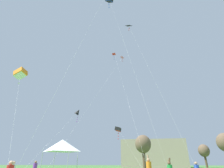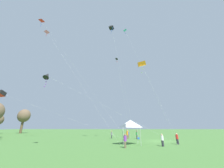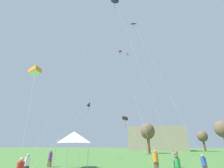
{
  "view_description": "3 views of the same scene",
  "coord_description": "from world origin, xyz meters",
  "px_view_note": "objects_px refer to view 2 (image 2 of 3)",
  "views": [
    {
      "loc": [
        2.81,
        -10.86,
        1.49
      ],
      "look_at": [
        -0.18,
        8.24,
        10.22
      ],
      "focal_mm": 28.0,
      "sensor_mm": 36.0,
      "label": 1
    },
    {
      "loc": [
        -25.46,
        8.63,
        2.59
      ],
      "look_at": [
        -1.55,
        8.95,
        10.74
      ],
      "focal_mm": 20.0,
      "sensor_mm": 36.0,
      "label": 2
    },
    {
      "loc": [
        2.62,
        -9.45,
        2.3
      ],
      "look_at": [
        -2.13,
        13.12,
        11.61
      ],
      "focal_mm": 24.0,
      "sensor_mm": 36.0,
      "label": 3
    }
  ],
  "objects_px": {
    "person_grey_shirt": "(112,134)",
    "kite_black_delta_6": "(117,60)",
    "kite_orange_box_2": "(142,64)",
    "kite_black_box_7": "(111,28)",
    "kite_pink_delta_3": "(47,33)",
    "person_purple_shirt": "(125,140)",
    "cooler_box": "(138,138)",
    "kite_black_diamond_5": "(47,76)",
    "person_white_shirt": "(162,140)",
    "person_red_shirt": "(177,138)",
    "kite_cyan_delta_4": "(125,31)",
    "festival_tent": "(130,124)",
    "person_blue_shirt": "(128,134)",
    "person_orange_shirt": "(127,134)",
    "kite_black_box_0": "(0,94)",
    "person_green_shirt": "(137,134)",
    "kite_red_delta_1": "(42,22)"
  },
  "relations": [
    {
      "from": "person_orange_shirt",
      "to": "kite_cyan_delta_4",
      "type": "relative_size",
      "value": 0.08
    },
    {
      "from": "cooler_box",
      "to": "kite_orange_box_2",
      "type": "bearing_deg",
      "value": 174.27
    },
    {
      "from": "festival_tent",
      "to": "person_blue_shirt",
      "type": "relative_size",
      "value": 2.29
    },
    {
      "from": "person_grey_shirt",
      "to": "person_white_shirt",
      "type": "bearing_deg",
      "value": 39.03
    },
    {
      "from": "person_purple_shirt",
      "to": "person_orange_shirt",
      "type": "bearing_deg",
      "value": 75.39
    },
    {
      "from": "festival_tent",
      "to": "kite_pink_delta_3",
      "type": "xyz_separation_m",
      "value": [
        4.37,
        19.21,
        21.84
      ]
    },
    {
      "from": "kite_orange_box_2",
      "to": "kite_black_box_7",
      "type": "bearing_deg",
      "value": 24.99
    },
    {
      "from": "person_green_shirt",
      "to": "person_orange_shirt",
      "type": "bearing_deg",
      "value": 161.27
    },
    {
      "from": "person_green_shirt",
      "to": "person_blue_shirt",
      "type": "xyz_separation_m",
      "value": [
        2.25,
        1.63,
        -0.04
      ]
    },
    {
      "from": "person_red_shirt",
      "to": "person_grey_shirt",
      "type": "distance_m",
      "value": 14.3
    },
    {
      "from": "person_green_shirt",
      "to": "kite_black_delta_6",
      "type": "distance_m",
      "value": 18.3
    },
    {
      "from": "person_grey_shirt",
      "to": "person_purple_shirt",
      "type": "relative_size",
      "value": 1.06
    },
    {
      "from": "person_blue_shirt",
      "to": "festival_tent",
      "type": "bearing_deg",
      "value": 53.69
    },
    {
      "from": "kite_pink_delta_3",
      "to": "kite_black_delta_6",
      "type": "distance_m",
      "value": 18.74
    },
    {
      "from": "person_grey_shirt",
      "to": "kite_black_delta_6",
      "type": "xyz_separation_m",
      "value": [
        -3.26,
        -1.39,
        17.63
      ]
    },
    {
      "from": "cooler_box",
      "to": "kite_orange_box_2",
      "type": "xyz_separation_m",
      "value": [
        -13.68,
        1.37,
        10.49
      ]
    },
    {
      "from": "kite_cyan_delta_4",
      "to": "person_white_shirt",
      "type": "bearing_deg",
      "value": -153.47
    },
    {
      "from": "cooler_box",
      "to": "person_orange_shirt",
      "type": "relative_size",
      "value": 0.27
    },
    {
      "from": "kite_black_box_0",
      "to": "kite_cyan_delta_4",
      "type": "xyz_separation_m",
      "value": [
        3.11,
        -25.07,
        17.66
      ]
    },
    {
      "from": "cooler_box",
      "to": "kite_black_diamond_5",
      "type": "height_order",
      "value": "kite_black_diamond_5"
    },
    {
      "from": "kite_black_box_7",
      "to": "person_white_shirt",
      "type": "bearing_deg",
      "value": -128.49
    },
    {
      "from": "person_grey_shirt",
      "to": "person_blue_shirt",
      "type": "height_order",
      "value": "person_grey_shirt"
    },
    {
      "from": "person_red_shirt",
      "to": "person_blue_shirt",
      "type": "height_order",
      "value": "person_red_shirt"
    },
    {
      "from": "festival_tent",
      "to": "person_blue_shirt",
      "type": "height_order",
      "value": "festival_tent"
    },
    {
      "from": "person_green_shirt",
      "to": "kite_cyan_delta_4",
      "type": "relative_size",
      "value": 0.07
    },
    {
      "from": "cooler_box",
      "to": "person_white_shirt",
      "type": "height_order",
      "value": "person_white_shirt"
    },
    {
      "from": "person_grey_shirt",
      "to": "kite_black_box_7",
      "type": "xyz_separation_m",
      "value": [
        -6.28,
        -0.03,
        24.79
      ]
    },
    {
      "from": "person_grey_shirt",
      "to": "person_purple_shirt",
      "type": "xyz_separation_m",
      "value": [
        -13.4,
        -1.96,
        0.05
      ]
    },
    {
      "from": "person_white_shirt",
      "to": "person_blue_shirt",
      "type": "distance_m",
      "value": 13.88
    },
    {
      "from": "person_red_shirt",
      "to": "person_grey_shirt",
      "type": "xyz_separation_m",
      "value": [
        9.94,
        10.28,
        -0.0
      ]
    },
    {
      "from": "person_orange_shirt",
      "to": "festival_tent",
      "type": "bearing_deg",
      "value": 29.41
    },
    {
      "from": "festival_tent",
      "to": "cooler_box",
      "type": "height_order",
      "value": "festival_tent"
    },
    {
      "from": "kite_orange_box_2",
      "to": "kite_pink_delta_3",
      "type": "xyz_separation_m",
      "value": [
        9.74,
        20.43,
        14.16
      ]
    },
    {
      "from": "person_purple_shirt",
      "to": "kite_orange_box_2",
      "type": "bearing_deg",
      "value": -49.66
    },
    {
      "from": "person_white_shirt",
      "to": "kite_black_diamond_5",
      "type": "height_order",
      "value": "kite_black_diamond_5"
    },
    {
      "from": "person_red_shirt",
      "to": "person_orange_shirt",
      "type": "bearing_deg",
      "value": 96.77
    },
    {
      "from": "festival_tent",
      "to": "kite_cyan_delta_4",
      "type": "distance_m",
      "value": 23.94
    },
    {
      "from": "person_red_shirt",
      "to": "kite_cyan_delta_4",
      "type": "distance_m",
      "value": 26.81
    },
    {
      "from": "kite_pink_delta_3",
      "to": "festival_tent",
      "type": "bearing_deg",
      "value": -102.81
    },
    {
      "from": "kite_red_delta_1",
      "to": "kite_pink_delta_3",
      "type": "relative_size",
      "value": 1.05
    },
    {
      "from": "person_red_shirt",
      "to": "kite_pink_delta_3",
      "type": "bearing_deg",
      "value": 136.57
    },
    {
      "from": "kite_pink_delta_3",
      "to": "kite_black_delta_6",
      "type": "relative_size",
      "value": 1.34
    },
    {
      "from": "person_blue_shirt",
      "to": "kite_cyan_delta_4",
      "type": "relative_size",
      "value": 0.06
    },
    {
      "from": "person_grey_shirt",
      "to": "kite_red_delta_1",
      "type": "bearing_deg",
      "value": -56.43
    },
    {
      "from": "kite_black_box_0",
      "to": "kite_black_diamond_5",
      "type": "distance_m",
      "value": 13.33
    },
    {
      "from": "person_white_shirt",
      "to": "kite_black_box_0",
      "type": "xyz_separation_m",
      "value": [
        4.23,
        28.73,
        7.75
      ]
    },
    {
      "from": "person_white_shirt",
      "to": "kite_orange_box_2",
      "type": "relative_size",
      "value": 0.14
    },
    {
      "from": "person_green_shirt",
      "to": "person_blue_shirt",
      "type": "distance_m",
      "value": 2.78
    },
    {
      "from": "kite_black_box_0",
      "to": "kite_orange_box_2",
      "type": "height_order",
      "value": "kite_orange_box_2"
    },
    {
      "from": "kite_red_delta_1",
      "to": "kite_cyan_delta_4",
      "type": "xyz_separation_m",
      "value": [
        3.21,
        -20.04,
        0.01
      ]
    }
  ]
}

